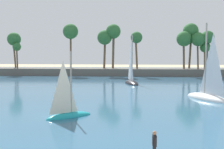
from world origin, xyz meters
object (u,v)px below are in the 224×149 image
object	(u,v)px
person_at_waterline	(154,145)
sailboat_mid_bay	(68,111)
sailboat_near_shore	(131,79)
sailboat_toward_headland	(208,92)

from	to	relation	value
person_at_waterline	sailboat_mid_bay	size ratio (longest dim) A/B	0.27
sailboat_near_shore	sailboat_toward_headland	xyz separation A→B (m)	(9.42, -16.82, 0.04)
sailboat_mid_bay	person_at_waterline	bearing A→B (deg)	-54.60
sailboat_mid_bay	sailboat_toward_headland	world-z (taller)	sailboat_toward_headland
sailboat_toward_headland	sailboat_near_shore	bearing A→B (deg)	119.25
person_at_waterline	sailboat_near_shore	xyz separation A→B (m)	(-1.52, 37.22, 0.02)
person_at_waterline	sailboat_near_shore	distance (m)	37.25
person_at_waterline	sailboat_toward_headland	xyz separation A→B (m)	(7.90, 20.40, 0.06)
person_at_waterline	sailboat_mid_bay	world-z (taller)	sailboat_mid_bay
sailboat_near_shore	sailboat_mid_bay	size ratio (longest dim) A/B	1.52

